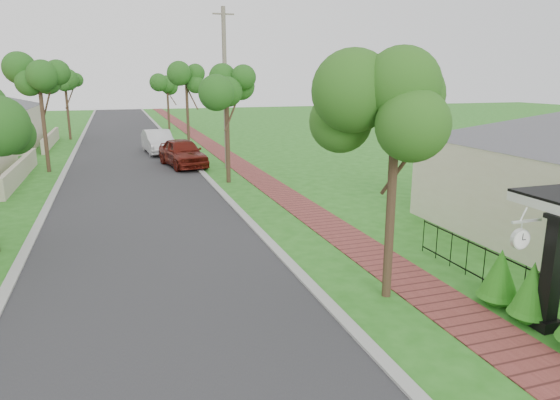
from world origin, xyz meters
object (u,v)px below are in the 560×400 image
station_clock (521,238)px  porch_post (551,279)px  parked_car_red (183,153)px  near_tree (396,119)px  utility_pole (225,89)px  parked_car_white (158,142)px

station_clock → porch_post: bearing=-37.5°
parked_car_red → near_tree: 20.26m
near_tree → station_clock: near_tree is taller
porch_post → utility_pole: size_ratio=0.28×
parked_car_white → utility_pole: bearing=-70.6°
parked_car_white → porch_post: bearing=-84.0°
parked_car_red → parked_car_white: parked_car_red is taller
parked_car_red → station_clock: bearing=-89.3°
near_tree → utility_pole: (0.10, 18.50, 0.27)m
porch_post → near_tree: size_ratio=0.47×
parked_car_white → near_tree: 26.17m
porch_post → parked_car_red: 22.81m
near_tree → station_clock: size_ratio=7.28×
station_clock → parked_car_red: bearing=100.6°
parked_car_red → station_clock: station_clock is taller
parked_car_white → near_tree: bearing=-88.0°
parked_car_red → utility_pole: 4.61m
porch_post → station_clock: 1.06m
porch_post → station_clock: bearing=142.5°
near_tree → porch_post: bearing=-46.8°
parked_car_red → utility_pole: (2.39, -1.33, 3.71)m
utility_pole → station_clock: utility_pole is taller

